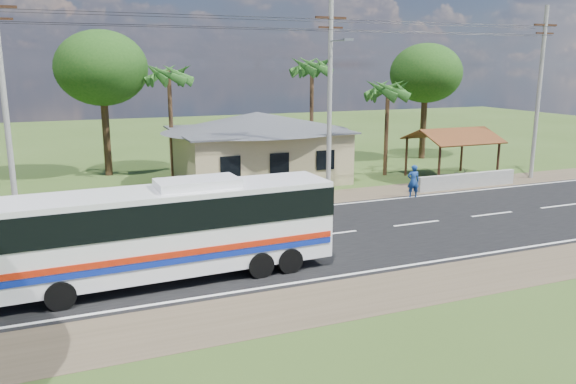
# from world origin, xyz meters

# --- Properties ---
(ground) EXTENTS (120.00, 120.00, 0.00)m
(ground) POSITION_xyz_m (0.00, 0.00, 0.00)
(ground) COLOR #32491A
(ground) RESTS_ON ground
(road) EXTENTS (120.00, 16.00, 0.03)m
(road) POSITION_xyz_m (0.00, 0.00, 0.01)
(road) COLOR black
(road) RESTS_ON ground
(house) EXTENTS (12.40, 10.00, 5.00)m
(house) POSITION_xyz_m (1.00, 13.00, 2.64)
(house) COLOR tan
(house) RESTS_ON ground
(waiting_shed) EXTENTS (5.20, 4.48, 3.35)m
(waiting_shed) POSITION_xyz_m (13.00, 8.50, 2.73)
(waiting_shed) COLOR #3C2115
(waiting_shed) RESTS_ON ground
(concrete_barrier) EXTENTS (7.00, 0.30, 0.90)m
(concrete_barrier) POSITION_xyz_m (12.00, 5.60, 0.45)
(concrete_barrier) COLOR #9E9E99
(concrete_barrier) RESTS_ON ground
(utility_poles) EXTENTS (32.80, 2.22, 11.00)m
(utility_poles) POSITION_xyz_m (2.67, 6.49, 5.77)
(utility_poles) COLOR #9E9E99
(utility_poles) RESTS_ON ground
(palm_near) EXTENTS (2.80, 2.80, 6.70)m
(palm_near) POSITION_xyz_m (9.50, 11.00, 5.71)
(palm_near) COLOR #47301E
(palm_near) RESTS_ON ground
(palm_mid) EXTENTS (2.80, 2.80, 8.20)m
(palm_mid) POSITION_xyz_m (6.00, 15.50, 7.16)
(palm_mid) COLOR #47301E
(palm_mid) RESTS_ON ground
(palm_far) EXTENTS (2.80, 2.80, 7.70)m
(palm_far) POSITION_xyz_m (-4.00, 16.00, 6.68)
(palm_far) COLOR #47301E
(palm_far) RESTS_ON ground
(tree_behind_house) EXTENTS (6.00, 6.00, 9.61)m
(tree_behind_house) POSITION_xyz_m (-8.00, 18.00, 7.12)
(tree_behind_house) COLOR #47301E
(tree_behind_house) RESTS_ON ground
(tree_behind_shed) EXTENTS (5.60, 5.60, 9.02)m
(tree_behind_shed) POSITION_xyz_m (16.00, 16.00, 6.68)
(tree_behind_shed) COLOR #47301E
(tree_behind_shed) RESTS_ON ground
(coach_bus) EXTENTS (11.43, 2.82, 3.52)m
(coach_bus) POSITION_xyz_m (-7.48, -2.74, 2.02)
(coach_bus) COLOR white
(coach_bus) RESTS_ON ground
(motorcycle) EXTENTS (1.69, 0.83, 0.85)m
(motorcycle) POSITION_xyz_m (12.66, 7.22, 0.42)
(motorcycle) COLOR black
(motorcycle) RESTS_ON ground
(person) EXTENTS (0.79, 0.64, 1.88)m
(person) POSITION_xyz_m (7.45, 4.68, 0.94)
(person) COLOR navy
(person) RESTS_ON ground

